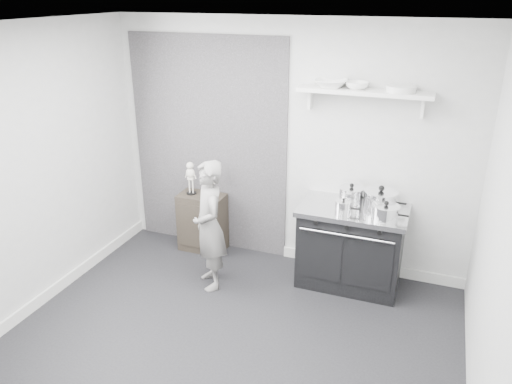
# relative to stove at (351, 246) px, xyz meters

# --- Properties ---
(ground) EXTENTS (4.00, 4.00, 0.00)m
(ground) POSITION_rel_stove_xyz_m (-0.82, -1.48, -0.44)
(ground) COLOR black
(ground) RESTS_ON ground
(room_shell) EXTENTS (4.02, 3.62, 2.71)m
(room_shell) POSITION_rel_stove_xyz_m (-0.91, -1.33, 1.20)
(room_shell) COLOR #B4B4B2
(room_shell) RESTS_ON ground
(wall_shelf) EXTENTS (1.30, 0.26, 0.24)m
(wall_shelf) POSITION_rel_stove_xyz_m (-0.02, 0.20, 1.57)
(wall_shelf) COLOR silver
(wall_shelf) RESTS_ON room_shell
(stove) EXTENTS (1.09, 0.68, 0.88)m
(stove) POSITION_rel_stove_xyz_m (0.00, 0.00, 0.00)
(stove) COLOR black
(stove) RESTS_ON ground
(side_cabinet) EXTENTS (0.54, 0.32, 0.70)m
(side_cabinet) POSITION_rel_stove_xyz_m (-1.79, 0.13, -0.09)
(side_cabinet) COLOR black
(side_cabinet) RESTS_ON ground
(child) EXTENTS (0.57, 0.60, 1.39)m
(child) POSITION_rel_stove_xyz_m (-1.36, -0.55, 0.25)
(child) COLOR slate
(child) RESTS_ON ground
(pot_back_left) EXTENTS (0.35, 0.26, 0.22)m
(pot_back_left) POSITION_rel_stove_xyz_m (-0.05, 0.11, 0.52)
(pot_back_left) COLOR silver
(pot_back_left) RESTS_ON stove
(pot_back_right) EXTENTS (0.43, 0.34, 0.25)m
(pot_back_right) POSITION_rel_stove_xyz_m (0.25, 0.08, 0.53)
(pot_back_right) COLOR silver
(pot_back_right) RESTS_ON stove
(pot_front_right) EXTENTS (0.35, 0.26, 0.19)m
(pot_front_right) POSITION_rel_stove_xyz_m (0.33, -0.16, 0.51)
(pot_front_right) COLOR silver
(pot_front_right) RESTS_ON stove
(pot_front_center) EXTENTS (0.26, 0.17, 0.15)m
(pot_front_center) POSITION_rel_stove_xyz_m (-0.08, -0.14, 0.50)
(pot_front_center) COLOR silver
(pot_front_center) RESTS_ON stove
(skeleton_full) EXTENTS (0.13, 0.08, 0.45)m
(skeleton_full) POSITION_rel_stove_xyz_m (-1.92, 0.13, 0.49)
(skeleton_full) COLOR beige
(skeleton_full) RESTS_ON side_cabinet
(skeleton_torso) EXTENTS (0.12, 0.08, 0.44)m
(skeleton_torso) POSITION_rel_stove_xyz_m (-1.64, 0.13, 0.48)
(skeleton_torso) COLOR beige
(skeleton_torso) RESTS_ON side_cabinet
(bowl_large) EXTENTS (0.32, 0.32, 0.08)m
(bowl_large) POSITION_rel_stove_xyz_m (-0.35, 0.19, 1.64)
(bowl_large) COLOR white
(bowl_large) RESTS_ON wall_shelf
(bowl_small) EXTENTS (0.22, 0.22, 0.07)m
(bowl_small) POSITION_rel_stove_xyz_m (-0.09, 0.19, 1.63)
(bowl_small) COLOR white
(bowl_small) RESTS_ON wall_shelf
(plate_stack) EXTENTS (0.28, 0.28, 0.06)m
(plate_stack) POSITION_rel_stove_xyz_m (0.32, 0.19, 1.63)
(plate_stack) COLOR silver
(plate_stack) RESTS_ON wall_shelf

